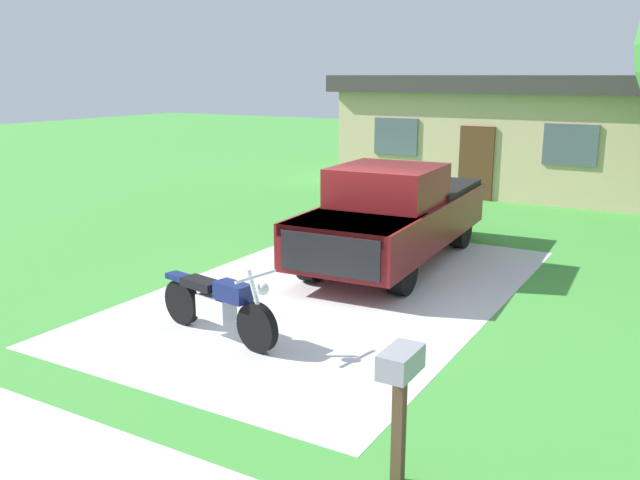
# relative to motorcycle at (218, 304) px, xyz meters

# --- Properties ---
(ground_plane) EXTENTS (80.00, 80.00, 0.00)m
(ground_plane) POSITION_rel_motorcycle_xyz_m (0.41, 2.60, -0.47)
(ground_plane) COLOR #419239
(driveway_pad) EXTENTS (5.23, 8.67, 0.01)m
(driveway_pad) POSITION_rel_motorcycle_xyz_m (0.41, 2.60, -0.47)
(driveway_pad) COLOR silver
(driveway_pad) RESTS_ON ground
(sidewalk_strip) EXTENTS (36.00, 1.80, 0.01)m
(sidewalk_strip) POSITION_rel_motorcycle_xyz_m (0.41, -3.40, -0.47)
(sidewalk_strip) COLOR silver
(sidewalk_strip) RESTS_ON ground
(motorcycle) EXTENTS (2.19, 0.78, 1.09)m
(motorcycle) POSITION_rel_motorcycle_xyz_m (0.00, 0.00, 0.00)
(motorcycle) COLOR black
(motorcycle) RESTS_ON ground
(pickup_truck) EXTENTS (2.30, 5.72, 1.90)m
(pickup_truck) POSITION_rel_motorcycle_xyz_m (0.49, 4.78, 0.48)
(pickup_truck) COLOR black
(pickup_truck) RESTS_ON ground
(mailbox) EXTENTS (0.26, 0.48, 1.26)m
(mailbox) POSITION_rel_motorcycle_xyz_m (3.50, -1.90, 0.51)
(mailbox) COLOR #4C3823
(mailbox) RESTS_ON ground
(neighbor_house) EXTENTS (9.60, 5.60, 3.50)m
(neighbor_house) POSITION_rel_motorcycle_xyz_m (-0.23, 14.58, 1.32)
(neighbor_house) COLOR tan
(neighbor_house) RESTS_ON ground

